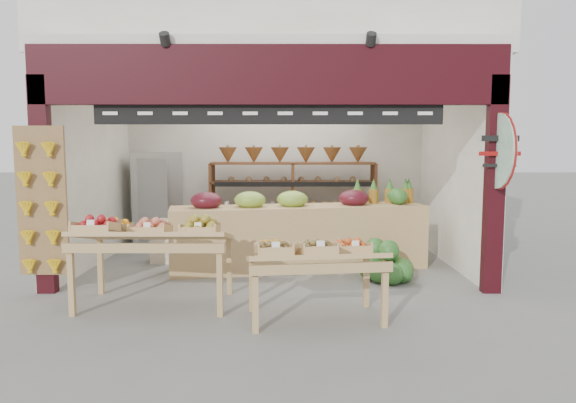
# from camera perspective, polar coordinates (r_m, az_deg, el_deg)

# --- Properties ---
(ground) EXTENTS (60.00, 60.00, 0.00)m
(ground) POSITION_cam_1_polar(r_m,az_deg,el_deg) (7.50, -1.81, -7.82)
(ground) COLOR slate
(ground) RESTS_ON ground
(shop_structure) EXTENTS (6.36, 5.12, 5.40)m
(shop_structure) POSITION_cam_1_polar(r_m,az_deg,el_deg) (9.14, -1.58, 19.47)
(shop_structure) COLOR white
(shop_structure) RESTS_ON ground
(banana_board) EXTENTS (0.60, 0.15, 1.80)m
(banana_board) POSITION_cam_1_polar(r_m,az_deg,el_deg) (6.81, -25.78, -0.28)
(banana_board) COLOR olive
(banana_board) RESTS_ON ground
(gift_sign) EXTENTS (0.04, 0.93, 0.92)m
(gift_sign) POSITION_cam_1_polar(r_m,az_deg,el_deg) (6.63, 22.41, 5.20)
(gift_sign) COLOR silver
(gift_sign) RESTS_ON ground
(back_shelving) EXTENTS (2.90, 0.47, 1.80)m
(back_shelving) POSITION_cam_1_polar(r_m,az_deg,el_deg) (9.03, 0.54, 1.96)
(back_shelving) COLOR brown
(back_shelving) RESTS_ON ground
(refrigerator) EXTENTS (0.80, 0.80, 1.71)m
(refrigerator) POSITION_cam_1_polar(r_m,az_deg,el_deg) (9.48, -14.26, 0.15)
(refrigerator) COLOR #B2B4B9
(refrigerator) RESTS_ON ground
(cardboard_stack) EXTENTS (1.02, 0.74, 0.68)m
(cardboard_stack) POSITION_cam_1_polar(r_m,az_deg,el_deg) (8.23, -11.58, -4.92)
(cardboard_stack) COLOR silver
(cardboard_stack) RESTS_ON ground
(mid_counter) EXTENTS (3.82, 1.37, 1.16)m
(mid_counter) POSITION_cam_1_polar(r_m,az_deg,el_deg) (7.61, 1.18, -3.67)
(mid_counter) COLOR tan
(mid_counter) RESTS_ON ground
(display_table_left) EXTENTS (1.70, 0.96, 1.07)m
(display_table_left) POSITION_cam_1_polar(r_m,az_deg,el_deg) (6.09, -15.50, -3.37)
(display_table_left) COLOR tan
(display_table_left) RESTS_ON ground
(display_table_right) EXTENTS (1.49, 0.95, 0.92)m
(display_table_right) POSITION_cam_1_polar(r_m,az_deg,el_deg) (5.36, 2.41, -5.72)
(display_table_right) COLOR tan
(display_table_right) RESTS_ON ground
(watermelon_pile) EXTENTS (0.75, 0.72, 0.55)m
(watermelon_pile) POSITION_cam_1_polar(r_m,az_deg,el_deg) (7.13, 10.94, -6.98)
(watermelon_pile) COLOR #204F1A
(watermelon_pile) RESTS_ON ground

